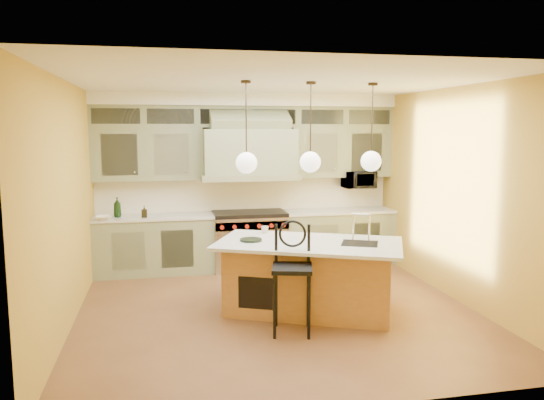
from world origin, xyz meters
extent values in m
plane|color=brown|center=(0.00, 0.00, 0.00)|extent=(5.00, 5.00, 0.00)
plane|color=white|center=(0.00, 0.00, 2.90)|extent=(5.00, 5.00, 0.00)
plane|color=gold|center=(0.00, 2.50, 1.45)|extent=(5.00, 0.00, 5.00)
plane|color=gold|center=(0.00, -2.50, 1.45)|extent=(5.00, 0.00, 5.00)
plane|color=gold|center=(-2.50, 0.00, 1.45)|extent=(0.00, 5.00, 5.00)
plane|color=gold|center=(2.50, 0.00, 1.45)|extent=(0.00, 5.00, 5.00)
cube|color=gray|center=(-1.55, 2.17, 0.45)|extent=(1.90, 0.65, 0.90)
cube|color=gray|center=(1.55, 2.17, 0.45)|extent=(1.90, 0.65, 0.90)
cube|color=silver|center=(-1.55, 2.17, 0.92)|extent=(1.90, 0.68, 0.04)
cube|color=silver|center=(1.55, 2.17, 0.92)|extent=(1.90, 0.68, 0.04)
cube|color=white|center=(0.00, 2.48, 1.22)|extent=(5.00, 0.04, 0.56)
cube|color=gray|center=(-1.62, 2.33, 1.93)|extent=(1.75, 0.35, 0.85)
cube|color=gray|center=(1.62, 2.33, 1.93)|extent=(1.75, 0.35, 0.85)
cube|color=gray|center=(0.00, 2.15, 1.95)|extent=(1.50, 0.70, 0.75)
cube|color=#797D5B|center=(0.00, 2.15, 1.55)|extent=(1.60, 0.76, 0.10)
cube|color=#333833|center=(0.00, 2.33, 2.53)|extent=(5.00, 0.35, 0.35)
cube|color=white|center=(0.00, 2.31, 2.80)|extent=(5.00, 0.47, 0.20)
cube|color=silver|center=(0.00, 2.15, 0.45)|extent=(1.20, 0.70, 0.90)
cube|color=black|center=(0.00, 2.15, 0.93)|extent=(1.20, 0.70, 0.06)
cube|color=silver|center=(0.00, 1.83, 0.78)|extent=(1.20, 0.06, 0.14)
cube|color=#9D6838|center=(0.40, -0.12, 0.44)|extent=(2.25, 1.72, 0.88)
cube|color=silver|center=(0.38, -0.17, 0.90)|extent=(2.58, 2.05, 0.04)
cube|color=black|center=(0.97, -0.38, 0.90)|extent=(0.56, 0.53, 0.05)
cylinder|color=black|center=(-0.22, -0.91, 0.37)|extent=(0.04, 0.04, 0.74)
cylinder|color=black|center=(0.15, -1.00, 0.37)|extent=(0.04, 0.04, 0.74)
cylinder|color=black|center=(-0.12, -0.54, 0.37)|extent=(0.04, 0.04, 0.74)
cylinder|color=black|center=(0.25, -0.63, 0.37)|extent=(0.04, 0.04, 0.74)
cube|color=black|center=(0.02, -0.77, 0.76)|extent=(0.55, 0.55, 0.05)
torus|color=black|center=(0.06, -0.59, 1.12)|extent=(0.32, 0.11, 0.32)
imported|color=black|center=(1.95, 2.25, 1.45)|extent=(0.54, 0.37, 0.30)
imported|color=black|center=(-2.11, 2.15, 1.10)|extent=(0.14, 0.14, 0.32)
imported|color=black|center=(-1.70, 2.03, 1.03)|extent=(0.09, 0.09, 0.18)
imported|color=white|center=(-2.30, 1.92, 0.97)|extent=(0.29, 0.29, 0.06)
imported|color=beige|center=(-0.06, 0.50, 0.97)|extent=(0.11, 0.11, 0.10)
cylinder|color=#2D2319|center=(-0.40, -0.12, 2.88)|extent=(0.12, 0.12, 0.03)
cylinder|color=#2D2319|center=(-0.40, -0.12, 2.44)|extent=(0.02, 0.02, 0.93)
sphere|color=white|center=(-0.40, -0.12, 1.92)|extent=(0.26, 0.26, 0.26)
cylinder|color=#2D2319|center=(0.40, -0.12, 2.88)|extent=(0.12, 0.12, 0.03)
cylinder|color=#2D2319|center=(0.40, -0.12, 2.44)|extent=(0.02, 0.02, 0.93)
sphere|color=white|center=(0.40, -0.12, 1.92)|extent=(0.26, 0.26, 0.26)
cylinder|color=#2D2319|center=(1.20, -0.12, 2.88)|extent=(0.12, 0.12, 0.03)
cylinder|color=#2D2319|center=(1.20, -0.12, 2.44)|extent=(0.02, 0.02, 0.93)
sphere|color=white|center=(1.20, -0.12, 1.92)|extent=(0.26, 0.26, 0.26)
camera|label=1|loc=(-1.39, -6.45, 2.33)|focal=35.00mm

